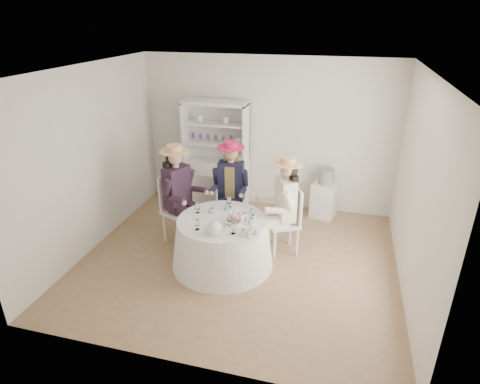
# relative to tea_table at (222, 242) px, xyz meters

# --- Properties ---
(ground) EXTENTS (4.50, 4.50, 0.00)m
(ground) POSITION_rel_tea_table_xyz_m (0.19, 0.15, -0.36)
(ground) COLOR olive
(ground) RESTS_ON ground
(ceiling) EXTENTS (4.50, 4.50, 0.00)m
(ceiling) POSITION_rel_tea_table_xyz_m (0.19, 0.15, 2.34)
(ceiling) COLOR white
(ceiling) RESTS_ON wall_back
(wall_back) EXTENTS (4.50, 0.00, 4.50)m
(wall_back) POSITION_rel_tea_table_xyz_m (0.19, 2.15, 0.99)
(wall_back) COLOR silver
(wall_back) RESTS_ON ground
(wall_front) EXTENTS (4.50, 0.00, 4.50)m
(wall_front) POSITION_rel_tea_table_xyz_m (0.19, -1.85, 0.99)
(wall_front) COLOR silver
(wall_front) RESTS_ON ground
(wall_left) EXTENTS (0.00, 4.50, 4.50)m
(wall_left) POSITION_rel_tea_table_xyz_m (-2.06, 0.15, 0.99)
(wall_left) COLOR silver
(wall_left) RESTS_ON ground
(wall_right) EXTENTS (0.00, 4.50, 4.50)m
(wall_right) POSITION_rel_tea_table_xyz_m (2.44, 0.15, 0.99)
(wall_right) COLOR silver
(wall_right) RESTS_ON ground
(tea_table) EXTENTS (1.45, 1.45, 0.72)m
(tea_table) POSITION_rel_tea_table_xyz_m (0.00, 0.00, 0.00)
(tea_table) COLOR white
(tea_table) RESTS_ON ground
(hutch) EXTENTS (1.28, 0.75, 1.95)m
(hutch) POSITION_rel_tea_table_xyz_m (-0.68, 1.91, 0.34)
(hutch) COLOR silver
(hutch) RESTS_ON ground
(side_table) EXTENTS (0.48, 0.48, 0.62)m
(side_table) POSITION_rel_tea_table_xyz_m (1.30, 1.90, -0.04)
(side_table) COLOR silver
(side_table) RESTS_ON ground
(hatbox) EXTENTS (0.29, 0.29, 0.27)m
(hatbox) POSITION_rel_tea_table_xyz_m (1.30, 1.90, 0.40)
(hatbox) COLOR black
(hatbox) RESTS_ON side_table
(guest_left) EXTENTS (0.66, 0.60, 1.58)m
(guest_left) POSITION_rel_tea_table_xyz_m (-0.83, 0.46, 0.53)
(guest_left) COLOR silver
(guest_left) RESTS_ON ground
(guest_mid) EXTENTS (0.56, 0.59, 1.54)m
(guest_mid) POSITION_rel_tea_table_xyz_m (-0.14, 0.94, 0.51)
(guest_mid) COLOR silver
(guest_mid) RESTS_ON ground
(guest_right) EXTENTS (0.64, 0.58, 1.51)m
(guest_right) POSITION_rel_tea_table_xyz_m (0.78, 0.55, 0.49)
(guest_right) COLOR silver
(guest_right) RESTS_ON ground
(spare_chair) EXTENTS (0.36, 0.36, 0.87)m
(spare_chair) POSITION_rel_tea_table_xyz_m (-0.62, 1.23, 0.11)
(spare_chair) COLOR silver
(spare_chair) RESTS_ON ground
(teacup_a) EXTENTS (0.11, 0.11, 0.07)m
(teacup_a) POSITION_rel_tea_table_xyz_m (-0.20, 0.16, 0.39)
(teacup_a) COLOR white
(teacup_a) RESTS_ON tea_table
(teacup_b) EXTENTS (0.09, 0.09, 0.07)m
(teacup_b) POSITION_rel_tea_table_xyz_m (-0.02, 0.31, 0.40)
(teacup_b) COLOR white
(teacup_b) RESTS_ON tea_table
(teacup_c) EXTENTS (0.11, 0.11, 0.08)m
(teacup_c) POSITION_rel_tea_table_xyz_m (0.29, 0.10, 0.40)
(teacup_c) COLOR white
(teacup_c) RESTS_ON tea_table
(flower_bowl) EXTENTS (0.24, 0.24, 0.05)m
(flower_bowl) POSITION_rel_tea_table_xyz_m (0.19, -0.08, 0.39)
(flower_bowl) COLOR white
(flower_bowl) RESTS_ON tea_table
(flower_arrangement) EXTENTS (0.19, 0.18, 0.07)m
(flower_arrangement) POSITION_rel_tea_table_xyz_m (0.22, -0.02, 0.45)
(flower_arrangement) COLOR pink
(flower_arrangement) RESTS_ON tea_table
(table_teapot) EXTENTS (0.28, 0.20, 0.21)m
(table_teapot) POSITION_rel_tea_table_xyz_m (0.03, -0.41, 0.45)
(table_teapot) COLOR white
(table_teapot) RESTS_ON tea_table
(sandwich_plate) EXTENTS (0.29, 0.29, 0.06)m
(sandwich_plate) POSITION_rel_tea_table_xyz_m (0.01, -0.33, 0.38)
(sandwich_plate) COLOR white
(sandwich_plate) RESTS_ON tea_table
(cupcake_stand) EXTENTS (0.26, 0.26, 0.24)m
(cupcake_stand) POSITION_rel_tea_table_xyz_m (0.47, -0.29, 0.45)
(cupcake_stand) COLOR white
(cupcake_stand) RESTS_ON tea_table
(stemware_set) EXTENTS (0.87, 0.84, 0.15)m
(stemware_set) POSITION_rel_tea_table_xyz_m (0.00, 0.00, 0.44)
(stemware_set) COLOR white
(stemware_set) RESTS_ON tea_table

